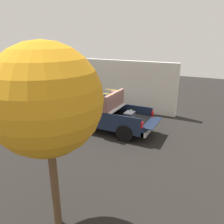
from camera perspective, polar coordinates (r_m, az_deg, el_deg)
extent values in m
plane|color=black|center=(12.62, -2.45, -4.33)|extent=(40.00, 40.00, 0.00)
cube|color=#162138|center=(12.38, -2.49, -1.64)|extent=(5.50, 1.92, 0.43)
cube|color=black|center=(11.81, 2.61, -1.48)|extent=(2.80, 1.80, 0.04)
cube|color=#162138|center=(10.93, 0.67, -1.89)|extent=(2.80, 0.06, 0.50)
cube|color=#162138|center=(12.54, 4.34, 0.85)|extent=(2.80, 0.06, 0.50)
cube|color=#162138|center=(12.31, -3.22, 0.52)|extent=(0.06, 1.80, 0.50)
cube|color=#162138|center=(11.29, 10.43, -2.77)|extent=(0.55, 1.80, 0.04)
cube|color=#B2B2B7|center=(11.95, -0.75, 1.34)|extent=(1.25, 1.92, 0.04)
cube|color=#162138|center=(12.90, -7.80, 1.25)|extent=(2.30, 1.92, 0.50)
cube|color=#2D3842|center=(12.71, -7.52, 3.25)|extent=(1.94, 1.76, 0.46)
cube|color=#162138|center=(13.69, -12.50, 1.76)|extent=(0.40, 1.82, 0.38)
cube|color=#B2B2B7|center=(11.46, 9.59, -4.21)|extent=(0.24, 1.92, 0.24)
cube|color=red|center=(10.51, 7.80, -3.36)|extent=(0.06, 0.20, 0.28)
cube|color=red|center=(12.09, 10.49, -0.47)|extent=(0.06, 0.20, 0.28)
cylinder|color=black|center=(12.68, -11.37, -2.46)|extent=(0.87, 0.30, 0.87)
cylinder|color=black|center=(14.01, -7.05, -0.11)|extent=(0.87, 0.30, 0.87)
cylinder|color=black|center=(11.03, 3.36, -5.47)|extent=(0.87, 0.30, 0.87)
cylinder|color=black|center=(12.54, 6.51, -2.44)|extent=(0.87, 0.30, 0.87)
cube|color=#474C56|center=(11.13, 4.56, -1.43)|extent=(0.40, 0.55, 0.47)
cube|color=#31353C|center=(11.04, 4.59, -0.17)|extent=(0.44, 0.59, 0.05)
ellipsoid|color=#384728|center=(11.57, 4.98, -0.50)|extent=(0.20, 0.31, 0.52)
ellipsoid|color=#384728|center=(11.56, 5.48, -0.94)|extent=(0.09, 0.21, 0.23)
cube|color=brown|center=(11.88, -0.76, 2.40)|extent=(0.82, 2.09, 0.42)
cube|color=brown|center=(11.63, 0.68, 4.13)|extent=(0.16, 2.09, 0.40)
cube|color=brown|center=(11.02, -3.23, 2.75)|extent=(0.58, 0.20, 0.22)
cube|color=brown|center=(12.64, 0.98, 4.93)|extent=(0.58, 0.20, 0.22)
cube|color=yellow|center=(11.32, -1.85, 4.79)|extent=(0.92, 0.03, 0.02)
cube|color=yellow|center=(12.13, 0.24, 5.78)|extent=(0.92, 0.03, 0.02)
cube|color=silver|center=(16.16, -1.27, 7.36)|extent=(10.10, 0.36, 3.45)
cylinder|color=brown|center=(6.24, -14.74, -16.91)|extent=(0.21, 0.21, 2.82)
sphere|color=orange|center=(5.28, -16.75, 2.99)|extent=(2.67, 2.67, 2.67)
cylinder|color=#1E592D|center=(16.88, -7.50, 3.26)|extent=(0.56, 0.56, 0.90)
cylinder|color=#1E592D|center=(16.76, -7.57, 4.87)|extent=(0.60, 0.60, 0.08)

